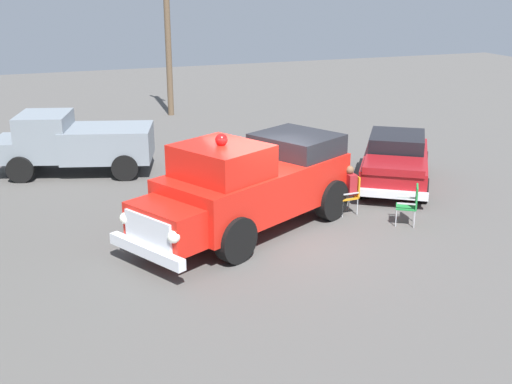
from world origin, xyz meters
The scene contains 10 objects.
ground_plane centered at (0.00, 0.00, 0.00)m, with size 60.00×60.00×0.00m, color #514F4C.
vintage_fire_truck centered at (-0.39, -0.33, 1.20)m, with size 4.74×6.27×2.59m.
classic_hot_rod centered at (-2.40, 4.92, 0.75)m, with size 4.66×3.94×1.46m.
parked_pickup centered at (-6.83, -3.84, 0.99)m, with size 3.06×5.11×1.90m.
lawn_chair_near_truck centered at (-0.69, 2.55, 0.59)m, with size 0.53×0.52×1.02m.
lawn_chair_by_car centered at (0.56, 3.58, 0.59)m, with size 0.68×0.68×1.02m.
spectator_seated centered at (-0.68, 2.42, 0.70)m, with size 0.41×0.55×1.29m.
spectator_standing centered at (-3.78, 1.38, 0.96)m, with size 0.60×0.44×1.68m.
utility_pole centered at (-14.54, 0.89, 3.59)m, with size 1.68×0.50×6.89m.
traffic_cone centered at (-5.76, -0.05, 0.31)m, with size 0.40×0.40×0.64m.
Camera 1 is at (13.46, -5.12, 5.93)m, focal length 45.38 mm.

